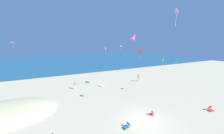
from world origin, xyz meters
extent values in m
plane|color=beige|center=(0.00, 10.00, 0.00)|extent=(120.00, 120.00, 0.00)
cube|color=#236084|center=(0.00, 54.50, 0.03)|extent=(120.00, 60.00, 0.05)
ellipsoid|color=beige|center=(-13.50, 7.96, 0.00)|extent=(10.69, 7.48, 2.44)
cube|color=#D13D3D|center=(8.74, -1.99, 0.17)|extent=(0.61, 0.53, 0.03)
cube|color=#D13D3D|center=(8.78, -1.76, 0.40)|extent=(0.57, 0.33, 0.47)
cylinder|color=#B7B7BC|center=(8.97, -2.17, 0.09)|extent=(0.02, 0.02, 0.17)
cylinder|color=#B7B7BC|center=(8.45, -2.07, 0.09)|extent=(0.02, 0.02, 0.17)
cube|color=#2370B2|center=(-2.38, -0.26, 0.17)|extent=(0.60, 0.56, 0.03)
cube|color=#2370B2|center=(-2.10, -0.21, 0.38)|extent=(0.31, 0.51, 0.43)
cylinder|color=#B7B7BC|center=(-2.49, -0.52, 0.09)|extent=(0.02, 0.02, 0.17)
cylinder|color=#B7B7BC|center=(-2.57, -0.05, 0.09)|extent=(0.02, 0.02, 0.17)
cube|color=white|center=(0.00, 12.42, 0.14)|extent=(0.67, 0.66, 0.03)
cube|color=white|center=(-0.11, 12.66, 0.34)|extent=(0.55, 0.40, 0.40)
cylinder|color=#B7B7BC|center=(0.30, 12.39, 0.07)|extent=(0.02, 0.02, 0.14)
cylinder|color=#B7B7BC|center=(-0.16, 12.18, 0.07)|extent=(0.02, 0.02, 0.14)
cylinder|color=#D8599E|center=(1.60, 0.40, 0.25)|extent=(0.34, 0.34, 0.50)
sphere|color=beige|center=(1.60, 0.40, 0.59)|extent=(0.20, 0.20, 0.20)
cube|color=red|center=(1.60, 0.60, 0.07)|extent=(0.27, 0.37, 0.15)
cylinder|color=yellow|center=(8.39, 12.22, 0.39)|extent=(0.14, 0.14, 0.79)
cylinder|color=yellow|center=(8.31, 12.06, 0.39)|extent=(0.14, 0.14, 0.79)
cylinder|color=orange|center=(8.35, 12.14, 1.08)|extent=(0.42, 0.42, 0.59)
sphere|color=#846047|center=(8.35, 12.14, 1.48)|extent=(0.22, 0.22, 0.22)
sphere|color=#846047|center=(-8.89, 1.07, 0.63)|extent=(0.21, 0.21, 0.21)
cylinder|color=white|center=(-4.81, 12.98, 0.36)|extent=(0.13, 0.13, 0.72)
cylinder|color=white|center=(-4.77, 13.13, 0.36)|extent=(0.13, 0.13, 0.72)
cylinder|color=#D8599E|center=(-4.79, 13.06, 0.99)|extent=(0.34, 0.34, 0.54)
sphere|color=beige|center=(-4.79, 13.06, 1.35)|extent=(0.20, 0.20, 0.20)
pyramid|color=#99DB33|center=(11.64, 25.52, 7.19)|extent=(0.91, 0.72, 0.30)
cylinder|color=#99DB33|center=(11.64, 25.52, 6.42)|extent=(0.04, 0.04, 0.44)
cone|color=orange|center=(8.46, 30.14, 6.33)|extent=(0.74, 0.71, 0.71)
cylinder|color=white|center=(8.46, 30.14, 5.74)|extent=(0.05, 0.04, 0.61)
cube|color=red|center=(12.49, 17.35, 5.77)|extent=(0.97, 0.75, 1.18)
cylinder|color=pink|center=(12.49, 17.35, 4.77)|extent=(0.15, 0.14, 1.16)
cone|color=#DB3DA8|center=(3.69, 7.60, 9.13)|extent=(1.27, 0.92, 1.29)
cylinder|color=orange|center=(3.69, 7.60, 8.50)|extent=(0.07, 0.03, 0.42)
cube|color=pink|center=(2.07, -1.27, 11.01)|extent=(0.25, 0.62, 0.62)
cylinder|color=white|center=(2.07, -1.27, 10.27)|extent=(0.05, 0.03, 1.02)
pyramid|color=purple|center=(-12.66, 11.09, 8.32)|extent=(0.79, 0.80, 0.25)
cylinder|color=#1EADAD|center=(-12.66, 11.09, 7.67)|extent=(0.06, 0.06, 0.42)
cone|color=green|center=(6.35, 3.93, 5.93)|extent=(0.60, 0.71, 0.65)
cylinder|color=orange|center=(6.35, 3.93, 5.27)|extent=(0.06, 0.11, 0.89)
camera|label=1|loc=(-8.75, -10.17, 8.34)|focal=21.38mm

